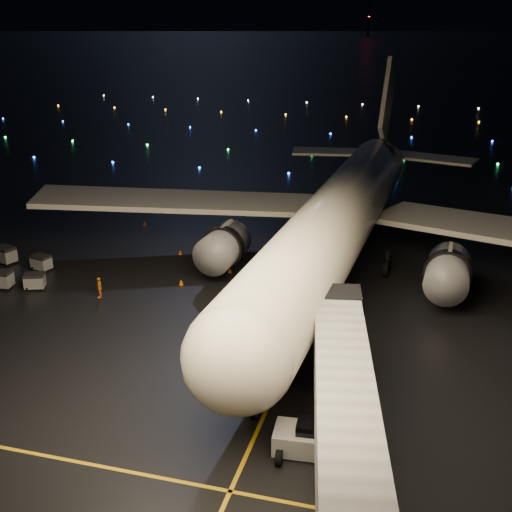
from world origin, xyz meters
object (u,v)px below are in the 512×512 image
Objects in this scene: baggage_cart_1 at (41,263)px; baggage_cart_2 at (5,255)px; baggage_cart_3 at (1,279)px; airliner at (348,173)px; crew_c at (99,287)px; baggage_cart_0 at (35,281)px; pushback_tug at (311,437)px; belt_loader at (231,345)px.

baggage_cart_2 is at bearing -177.56° from baggage_cart_1.
airliner is at bearing 20.85° from baggage_cart_3.
baggage_cart_3 is at bearing -38.88° from baggage_cart_2.
crew_c reaches higher than baggage_cart_1.
airliner is 37.09× the size of baggage_cart_0.
pushback_tug is (2.47, -31.06, -8.35)m from airliner.
airliner reaches higher than pushback_tug.
pushback_tug reaches higher than crew_c.
pushback_tug is at bearing -21.77° from baggage_cart_1.
baggage_cart_3 is (-3.16, -0.58, 0.08)m from baggage_cart_0.
airliner reaches higher than baggage_cart_2.
airliner is at bearing 8.16° from baggage_cart_0.
crew_c is 0.98× the size of baggage_cart_3.
pushback_tug is 2.09× the size of baggage_cart_2.
airliner is at bearing 90.21° from pushback_tug.
pushback_tug is 11.29m from belt_loader.
baggage_cart_1 is 4.72m from baggage_cart_2.
airliner is 34.42m from baggage_cart_3.
airliner reaches higher than baggage_cart_3.
airliner is 33.53× the size of baggage_cart_3.
baggage_cart_3 reaches higher than baggage_cart_1.
crew_c is at bearing 158.60° from belt_loader.
baggage_cart_3 is at bearing 170.07° from baggage_cart_0.
baggage_cart_0 is 0.90× the size of baggage_cart_3.
baggage_cart_3 reaches higher than baggage_cart_0.
baggage_cart_3 is at bearing 169.89° from belt_loader.
baggage_cart_2 is (-28.33, 13.29, -0.66)m from belt_loader.
crew_c is 1.09× the size of baggage_cart_0.
baggage_cart_2 is at bearing 144.43° from pushback_tug.
belt_loader is at bearing -6.16° from baggage_cart_2.
pushback_tug is at bearing -41.48° from belt_loader.
belt_loader reaches higher than baggage_cart_2.
airliner is 36.37× the size of baggage_cart_1.
baggage_cart_3 is (-24.75, 7.59, -0.68)m from belt_loader.
belt_loader is 25.90m from baggage_cart_3.
baggage_cart_1 is at bearing 71.73° from baggage_cart_3.
crew_c is at bearing -21.66° from baggage_cart_0.
baggage_cart_1 is (-8.82, 4.48, -0.19)m from crew_c.
airliner reaches higher than baggage_cart_0.
baggage_cart_0 is 0.98× the size of baggage_cart_1.
baggage_cart_0 is at bearing -110.85° from crew_c.
belt_loader is at bearing -41.07° from baggage_cart_0.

